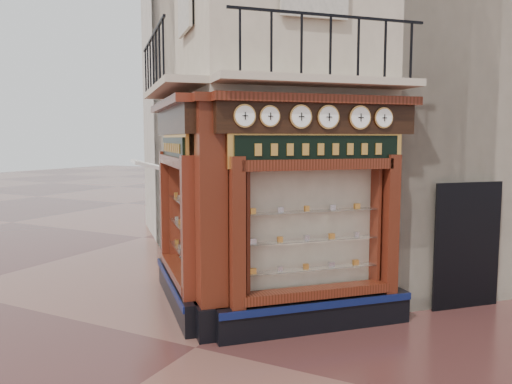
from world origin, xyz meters
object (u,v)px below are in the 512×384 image
Objects in this scene: corner_pilaster at (211,221)px; awning at (153,272)px; clock_d at (328,117)px; clock_e at (360,118)px; clock_c at (301,117)px; signboard_left at (174,148)px; signboard_right at (319,149)px; clock_b at (270,116)px; clock_f at (383,118)px; clock_a at (245,116)px.

corner_pilaster is 2.77× the size of awning.
clock_e is at bearing 0.00° from clock_d.
clock_c is 2.80m from signboard_left.
clock_e is (0.41, 0.41, -0.00)m from clock_d.
clock_c is at bearing -163.69° from signboard_right.
corner_pilaster reaches higher than clock_c.
awning is at bearing 96.49° from corner_pilaster.
corner_pilaster is at bearing 169.75° from signboard_right.
clock_b is 6.18m from awning.
clock_c is 0.96× the size of clock_e.
clock_f reaches higher than signboard_left.
clock_c reaches higher than awning.
signboard_right is at bearing 7.01° from clock_b.
corner_pilaster reaches higher than clock_b.
awning is 4.08m from signboard_left.
clock_e is at bearing -128.40° from signboard_left.
clock_f is 0.16× the size of signboard_right.
signboard_right is at bearing 174.40° from clock_f.
corner_pilaster is at bearing -169.75° from signboard_left.
clock_d is at bearing -180.00° from clock_f.
clock_e is 0.86m from signboard_right.
clock_b is 0.23× the size of awning.
corner_pilaster is 11.39× the size of clock_f.
clock_a is 2.36m from signboard_left.
clock_b is at bearing 0.00° from clock_a.
signboard_right is (-0.15, 0.00, -0.52)m from clock_d.
corner_pilaster reaches higher than clock_e.
clock_d is 0.98× the size of clock_e.
clock_a reaches higher than signboard_left.
corner_pilaster is 1.78m from clock_a.
clock_f is at bearing 0.00° from clock_b.
clock_b is at bearing -172.99° from signboard_right.
clock_c reaches higher than signboard_left.
clock_e is 3.54m from signboard_left.
awning is (-5.48, 1.34, -3.62)m from clock_e.
awning is (-3.46, 2.75, -1.95)m from corner_pilaster.
clock_a is 0.94× the size of clock_c.
corner_pilaster is 11.14× the size of clock_a.
clock_b is 0.85× the size of clock_e.
clock_c is 0.17× the size of signboard_right.
clock_a is 0.92× the size of clock_d.
clock_e is (0.75, 0.75, 0.00)m from clock_c.
clock_e is at bearing 0.00° from clock_a.
clock_f is 0.24× the size of awning.
signboard_right is (-0.87, -0.72, -0.52)m from clock_f.
corner_pilaster is 10.45× the size of clock_c.
clock_d is 0.17× the size of signboard_right.
awning is (-4.07, 2.74, -3.62)m from clock_a.
clock_b is (0.90, 0.30, 1.67)m from corner_pilaster.
clock_d reaches higher than clock_c.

